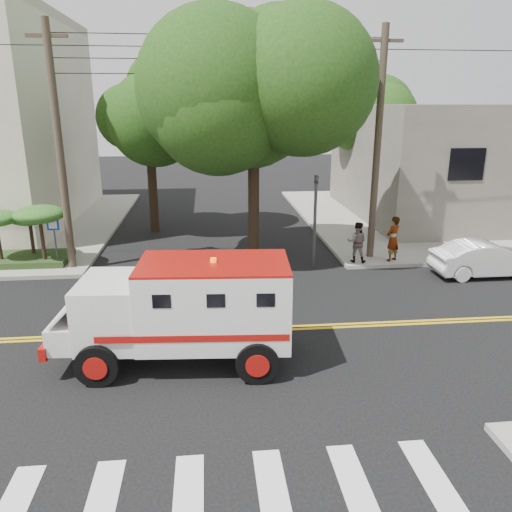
{
  "coord_description": "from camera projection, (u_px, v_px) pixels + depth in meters",
  "views": [
    {
      "loc": [
        -0.36,
        -12.96,
        6.21
      ],
      "look_at": [
        1.14,
        1.97,
        1.6
      ],
      "focal_mm": 35.0,
      "sensor_mm": 36.0,
      "label": 1
    }
  ],
  "objects": [
    {
      "name": "ground",
      "position": [
        223.0,
        331.0,
        14.19
      ],
      "size": [
        100.0,
        100.0,
        0.0
      ],
      "primitive_type": "plane",
      "color": "black",
      "rests_on": "ground"
    },
    {
      "name": "traffic_signal",
      "position": [
        315.0,
        211.0,
        19.22
      ],
      "size": [
        0.15,
        0.18,
        3.6
      ],
      "color": "#3F3F42",
      "rests_on": "ground"
    },
    {
      "name": "tree_right",
      "position": [
        367.0,
        105.0,
        28.24
      ],
      "size": [
        4.8,
        4.5,
        8.2
      ],
      "color": "black",
      "rests_on": "ground"
    },
    {
      "name": "utility_pole_right",
      "position": [
        377.0,
        149.0,
        19.36
      ],
      "size": [
        0.28,
        0.28,
        9.0
      ],
      "primitive_type": "cylinder",
      "color": "#382D23",
      "rests_on": "ground"
    },
    {
      "name": "sidewalk_ne",
      "position": [
        452.0,
        216.0,
        28.29
      ],
      "size": [
        17.0,
        17.0,
        0.15
      ],
      "primitive_type": "cube",
      "color": "gray",
      "rests_on": "ground"
    },
    {
      "name": "pedestrian_a",
      "position": [
        393.0,
        239.0,
        19.77
      ],
      "size": [
        0.79,
        0.72,
        1.81
      ],
      "primitive_type": "imported",
      "rotation": [
        0.0,
        0.0,
        3.72
      ],
      "color": "gray",
      "rests_on": "sidewalk_ne"
    },
    {
      "name": "palm_planter",
      "position": [
        24.0,
        226.0,
        19.29
      ],
      "size": [
        3.52,
        2.63,
        2.36
      ],
      "color": "#1E3314",
      "rests_on": "sidewalk_nw"
    },
    {
      "name": "accessibility_sign",
      "position": [
        54.0,
        235.0,
        19.07
      ],
      "size": [
        0.45,
        0.1,
        2.02
      ],
      "color": "#3F3F42",
      "rests_on": "ground"
    },
    {
      "name": "pedestrian_b",
      "position": [
        357.0,
        242.0,
        19.66
      ],
      "size": [
        0.95,
        0.85,
        1.62
      ],
      "primitive_type": "imported",
      "rotation": [
        0.0,
        0.0,
        2.79
      ],
      "color": "gray",
      "rests_on": "sidewalk_ne"
    },
    {
      "name": "parked_sedan",
      "position": [
        486.0,
        259.0,
        18.56
      ],
      "size": [
        4.0,
        1.44,
        1.31
      ],
      "primitive_type": "imported",
      "rotation": [
        0.0,
        0.0,
        1.58
      ],
      "color": "silver",
      "rests_on": "ground"
    },
    {
      "name": "building_right",
      "position": [
        480.0,
        160.0,
        28.01
      ],
      "size": [
        14.0,
        12.0,
        6.0
      ],
      "primitive_type": "cube",
      "color": "#5E5C51",
      "rests_on": "sidewalk_ne"
    },
    {
      "name": "utility_pole_left",
      "position": [
        60.0,
        152.0,
        18.04
      ],
      "size": [
        0.28,
        0.28,
        9.0
      ],
      "primitive_type": "cylinder",
      "color": "#382D23",
      "rests_on": "ground"
    },
    {
      "name": "armored_truck",
      "position": [
        184.0,
        307.0,
        12.09
      ],
      "size": [
        5.87,
        2.65,
        2.61
      ],
      "rotation": [
        0.0,
        0.0,
        -0.07
      ],
      "color": "silver",
      "rests_on": "ground"
    },
    {
      "name": "tree_main",
      "position": [
        266.0,
        75.0,
        18.16
      ],
      "size": [
        6.08,
        5.7,
        9.85
      ],
      "color": "black",
      "rests_on": "ground"
    },
    {
      "name": "tree_left",
      "position": [
        155.0,
        114.0,
        23.46
      ],
      "size": [
        4.48,
        4.2,
        7.7
      ],
      "color": "black",
      "rests_on": "ground"
    }
  ]
}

